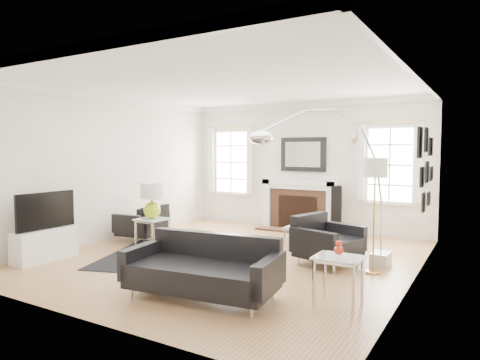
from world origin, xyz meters
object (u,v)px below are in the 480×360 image
Objects in this scene: arc_floor_lamp at (323,180)px; coffee_table at (312,228)px; armchair_left at (144,224)px; gourd_lamp at (152,198)px; fireplace at (300,205)px; armchair_right at (325,242)px; sofa at (204,270)px.

coffee_table is at bearing 116.95° from arc_floor_lamp.
armchair_left is 0.96m from gourd_lamp.
fireplace is at bearing 120.62° from coffee_table.
arc_floor_lamp is (3.01, 0.33, 0.41)m from gourd_lamp.
gourd_lamp is (0.62, -0.45, 0.59)m from armchair_left.
gourd_lamp is (-2.35, -1.63, 0.57)m from coffee_table.
armchair_left is at bearing 178.11° from arc_floor_lamp.
arc_floor_lamp is (0.66, -1.30, 0.98)m from coffee_table.
armchair_left is 3.20m from coffee_table.
fireplace is 2.67× the size of gourd_lamp.
armchair_right is at bearing -59.67° from coffee_table.
gourd_lamp reaches higher than sofa.
armchair_left reaches higher than coffee_table.
sofa is 2.31× the size of coffee_table.
gourd_lamp is at bearing -145.38° from coffee_table.
coffee_table is (2.97, 1.18, 0.02)m from armchair_left.
sofa is 2.25m from armchair_right.
coffee_table is 0.34× the size of arc_floor_lamp.
gourd_lamp is at bearing -35.72° from armchair_left.
fireplace is at bearing 50.34° from armchair_left.
armchair_right is at bearing 70.85° from sofa.
coffee_table is (-0.61, 1.04, -0.01)m from armchair_right.
sofa reaches higher than coffee_table.
armchair_left is 1.12× the size of coffee_table.
sofa is (0.70, -4.58, -0.22)m from fireplace.
sofa is 3.47m from armchair_left.
coffee_table is at bearing 87.67° from sofa.
sofa is at bearing -92.33° from coffee_table.
sofa is 2.77m from gourd_lamp.
fireplace is 1.85× the size of armchair_left.
armchair_left is (-2.14, -2.58, -0.22)m from fireplace.
armchair_right reaches higher than coffee_table.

